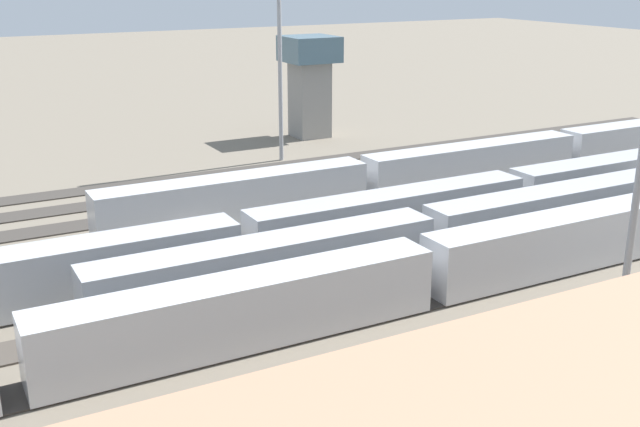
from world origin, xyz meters
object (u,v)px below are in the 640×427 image
Objects in this scene: train_on_track_7 at (243,311)px; control_tower at (310,78)px; train_on_track_3 at (472,164)px; train_on_track_6 at (427,238)px; light_mast_2 at (279,6)px; train_on_track_5 at (241,243)px.

control_tower is (-28.51, -46.82, 5.11)m from train_on_track_7.
train_on_track_3 and train_on_track_7 have the same top height.
train_on_track_6 is at bearing 43.02° from train_on_track_3.
train_on_track_7 is 4.80× the size of light_mast_2.
train_on_track_6 is 0.66× the size of train_on_track_3.
train_on_track_3 is at bearing -160.26° from train_on_track_5.
train_on_track_3 is (-16.07, -15.00, 0.00)m from train_on_track_6.
train_on_track_5 is (11.79, -5.00, 0.00)m from train_on_track_6.
control_tower reaches higher than train_on_track_3.
control_tower reaches higher than train_on_track_5.
light_mast_2 reaches higher than train_on_track_3.
train_on_track_7 is 44.83m from light_mast_2.
train_on_track_3 is at bearing -136.98° from train_on_track_6.
train_on_track_5 is at bearing 19.74° from train_on_track_3.
train_on_track_6 is 1.89× the size of light_mast_2.
train_on_track_3 is at bearing -147.94° from train_on_track_7.
light_mast_2 is at bearing -56.06° from train_on_track_3.
light_mast_2 is at bearing -118.29° from train_on_track_7.
train_on_track_6 is 0.49× the size of train_on_track_5.
train_on_track_3 is 25.34m from light_mast_2.
control_tower is (-8.34, -9.35, -8.97)m from light_mast_2.
light_mast_2 is (11.76, -17.48, 14.08)m from train_on_track_3.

